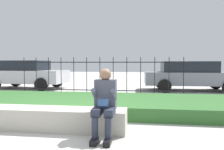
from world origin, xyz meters
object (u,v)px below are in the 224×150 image
car_parked_left (26,74)px  car_parked_right (191,75)px  person_seated_reader (105,100)px  stone_bench (56,120)px

car_parked_left → car_parked_right: size_ratio=0.92×
person_seated_reader → car_parked_right: car_parked_right is taller
stone_bench → car_parked_left: bearing=123.2°
stone_bench → car_parked_right: car_parked_right is taller
person_seated_reader → car_parked_left: (-5.43, 7.02, 0.12)m
stone_bench → car_parked_left: (-4.38, 6.70, 0.59)m
stone_bench → car_parked_left: size_ratio=0.68×
stone_bench → car_parked_right: 8.03m
person_seated_reader → stone_bench: bearing=163.1°
car_parked_left → car_parked_right: car_parked_left is taller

